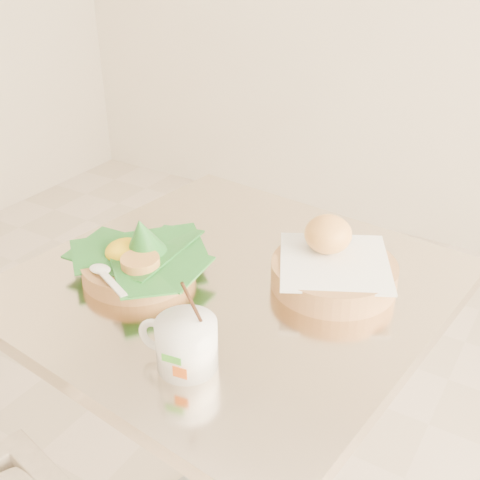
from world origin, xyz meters
The scene contains 4 objects.
cafe_table centered at (0.16, 0.05, 0.53)m, with size 0.77×0.77×0.75m.
rice_basket centered at (0.00, -0.02, 0.78)m, with size 0.26×0.26×0.13m.
bread_basket centered at (0.31, 0.14, 0.78)m, with size 0.25×0.25×0.11m.
coffee_mug centered at (0.22, -0.17, 0.79)m, with size 0.12×0.09×0.15m.
Camera 1 is at (0.64, -0.71, 1.34)m, focal length 45.00 mm.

